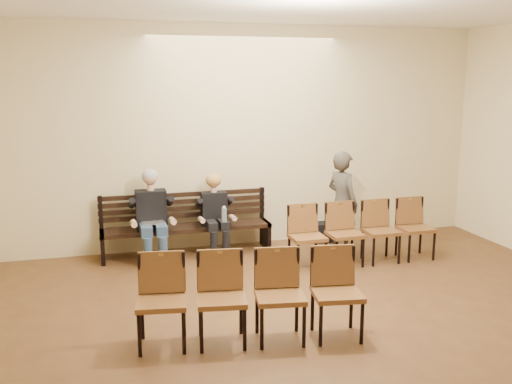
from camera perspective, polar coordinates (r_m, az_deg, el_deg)
room_walls at (r=5.09m, az=10.83°, el=9.47°), size 8.02×10.01×3.51m
bench at (r=8.87m, az=-6.92°, el=-4.79°), size 2.60×0.90×0.45m
seated_man at (r=8.58m, az=-10.37°, el=-2.38°), size 0.56×0.77×1.34m
seated_woman at (r=8.74m, az=-4.08°, el=-2.71°), size 0.48×0.67×1.12m
laptop at (r=8.48m, az=-10.28°, el=-3.27°), size 0.36×0.31×0.23m
water_bottle at (r=8.51m, az=-3.19°, el=-2.99°), size 0.08×0.08×0.25m
bag at (r=9.58m, az=6.80°, el=-3.99°), size 0.44×0.31×0.31m
passerby at (r=8.78m, az=8.64°, el=-0.34°), size 0.65×0.78×1.84m
chair_row_front at (r=8.48m, az=10.66°, el=-4.05°), size 2.22×0.50×0.91m
chair_row_back at (r=5.92m, az=-0.50°, el=-10.59°), size 2.35×0.86×0.95m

